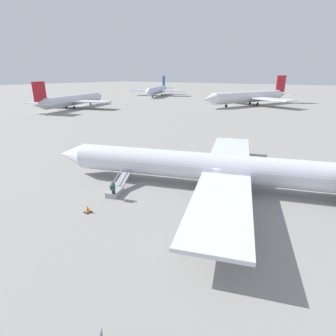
{
  "coord_description": "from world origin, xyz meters",
  "views": [
    {
      "loc": [
        -10.34,
        22.67,
        10.85
      ],
      "look_at": [
        3.79,
        2.25,
        1.92
      ],
      "focal_mm": 28.0,
      "sensor_mm": 36.0,
      "label": 1
    }
  ],
  "objects_px": {
    "airplane_main": "(223,168)",
    "passenger": "(113,189)",
    "airplane_taxiing_distant": "(73,100)",
    "airplane_far_left": "(157,90)",
    "boarding_stairs": "(116,189)",
    "airplane_far_right": "(250,97)"
  },
  "relations": [
    {
      "from": "airplane_far_right",
      "to": "airplane_far_left",
      "type": "distance_m",
      "value": 56.87
    },
    {
      "from": "airplane_far_left",
      "to": "passenger",
      "type": "relative_size",
      "value": 21.08
    },
    {
      "from": "airplane_far_right",
      "to": "airplane_far_left",
      "type": "bearing_deg",
      "value": -84.73
    },
    {
      "from": "boarding_stairs",
      "to": "passenger",
      "type": "xyz_separation_m",
      "value": [
        -0.68,
        1.02,
        0.62
      ]
    },
    {
      "from": "airplane_main",
      "to": "airplane_taxiing_distant",
      "type": "distance_m",
      "value": 76.39
    },
    {
      "from": "boarding_stairs",
      "to": "passenger",
      "type": "relative_size",
      "value": 2.37
    },
    {
      "from": "boarding_stairs",
      "to": "airplane_far_right",
      "type": "bearing_deg",
      "value": -9.4
    },
    {
      "from": "airplane_far_right",
      "to": "airplane_taxiing_distant",
      "type": "xyz_separation_m",
      "value": [
        46.35,
        42.1,
        -0.44
      ]
    },
    {
      "from": "airplane_main",
      "to": "boarding_stairs",
      "type": "xyz_separation_m",
      "value": [
        7.85,
        6.9,
        -1.78
      ]
    },
    {
      "from": "passenger",
      "to": "boarding_stairs",
      "type": "bearing_deg",
      "value": 14.16
    },
    {
      "from": "airplane_taxiing_distant",
      "to": "boarding_stairs",
      "type": "xyz_separation_m",
      "value": [
        -60.8,
        40.4,
        -2.28
      ]
    },
    {
      "from": "airplane_far_left",
      "to": "passenger",
      "type": "xyz_separation_m",
      "value": [
        -69.67,
        99.65,
        -1.96
      ]
    },
    {
      "from": "airplane_main",
      "to": "passenger",
      "type": "distance_m",
      "value": 10.75
    },
    {
      "from": "passenger",
      "to": "airplane_far_left",
      "type": "bearing_deg",
      "value": 15.62
    },
    {
      "from": "airplane_main",
      "to": "airplane_far_right",
      "type": "relative_size",
      "value": 0.82
    },
    {
      "from": "airplane_taxiing_distant",
      "to": "airplane_far_left",
      "type": "height_order",
      "value": "airplane_far_left"
    },
    {
      "from": "airplane_taxiing_distant",
      "to": "airplane_far_left",
      "type": "xyz_separation_m",
      "value": [
        8.19,
        -58.22,
        0.3
      ]
    },
    {
      "from": "airplane_main",
      "to": "boarding_stairs",
      "type": "height_order",
      "value": "airplane_main"
    },
    {
      "from": "airplane_main",
      "to": "passenger",
      "type": "bearing_deg",
      "value": 28.52
    },
    {
      "from": "airplane_taxiing_distant",
      "to": "passenger",
      "type": "xyz_separation_m",
      "value": [
        -61.47,
        41.43,
        -1.66
      ]
    },
    {
      "from": "boarding_stairs",
      "to": "airplane_far_left",
      "type": "bearing_deg",
      "value": 15.64
    },
    {
      "from": "airplane_main",
      "to": "airplane_far_right",
      "type": "height_order",
      "value": "airplane_far_right"
    }
  ]
}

